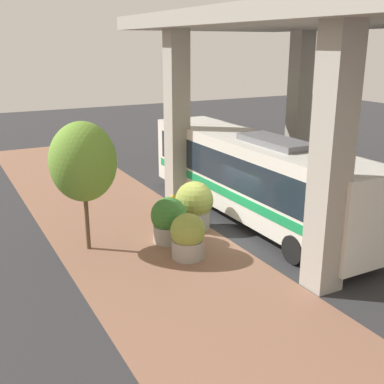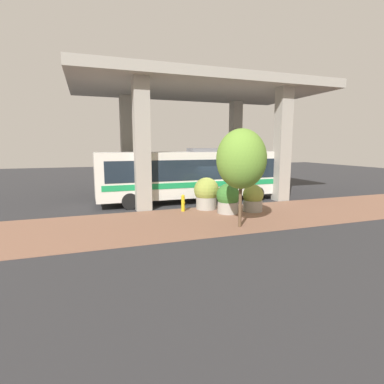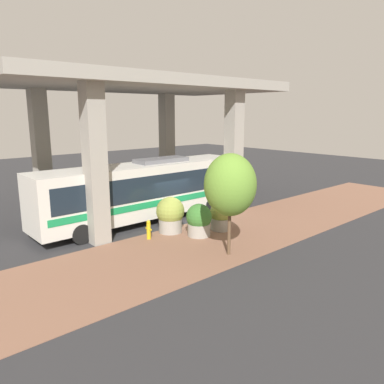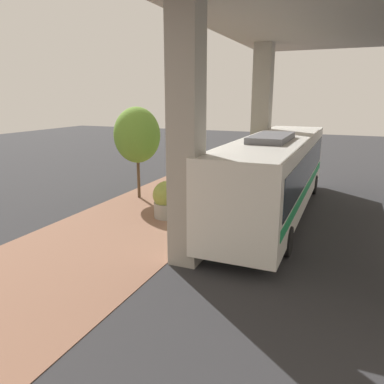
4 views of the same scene
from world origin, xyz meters
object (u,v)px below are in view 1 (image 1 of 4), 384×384
bus (253,173)px  street_tree_near (83,162)px  planter_middle (188,237)px  planter_back (169,220)px  fire_hydrant (173,206)px  planter_front (194,205)px

bus → street_tree_near: bearing=178.4°
planter_middle → planter_back: bearing=88.5°
street_tree_near → planter_back: bearing=-15.0°
bus → planter_middle: bearing=-152.6°
planter_middle → street_tree_near: (-2.79, 2.35, 2.43)m
fire_hydrant → bus: bearing=-30.9°
planter_front → planter_back: size_ratio=1.13×
planter_middle → planter_back: planter_back is taller
planter_back → planter_middle: bearing=-91.5°
fire_hydrant → planter_middle: bearing=-108.8°
planter_front → planter_back: planter_front is taller
planter_back → planter_front: bearing=26.6°
bus → fire_hydrant: size_ratio=12.86×
fire_hydrant → planter_front: bearing=-83.1°
fire_hydrant → planter_back: size_ratio=0.59×
bus → fire_hydrant: bearing=149.1°
planter_middle → planter_back: (0.04, 1.59, 0.06)m
planter_front → fire_hydrant: bearing=96.9°
planter_front → street_tree_near: bearing=179.6°
planter_front → planter_back: 1.64m
street_tree_near → fire_hydrant: bearing=20.2°
planter_front → street_tree_near: size_ratio=0.42×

